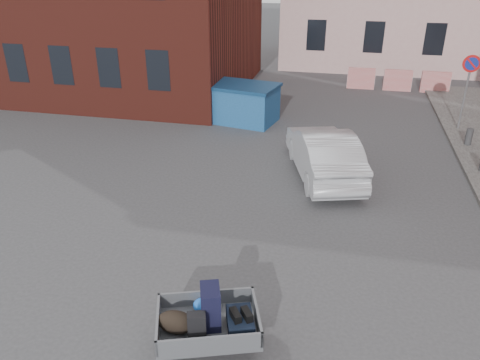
# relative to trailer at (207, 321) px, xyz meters

# --- Properties ---
(ground) EXTENTS (120.00, 120.00, 0.00)m
(ground) POSITION_rel_trailer_xyz_m (-0.08, 2.77, -0.61)
(ground) COLOR #38383A
(ground) RESTS_ON ground
(no_parking_sign) EXTENTS (0.60, 0.09, 2.65)m
(no_parking_sign) POSITION_rel_trailer_xyz_m (5.92, 12.26, 1.41)
(no_parking_sign) COLOR gray
(no_parking_sign) RESTS_ON sidewalk
(barriers) EXTENTS (4.70, 0.18, 1.00)m
(barriers) POSITION_rel_trailer_xyz_m (4.12, 17.77, -0.11)
(barriers) COLOR red
(barriers) RESTS_ON ground
(trailer) EXTENTS (1.88, 1.98, 1.20)m
(trailer) POSITION_rel_trailer_xyz_m (0.00, 0.00, 0.00)
(trailer) COLOR black
(trailer) RESTS_ON ground
(dumpster) EXTENTS (3.74, 2.42, 1.45)m
(dumpster) POSITION_rel_trailer_xyz_m (-2.49, 11.69, 0.12)
(dumpster) COLOR #1F5796
(dumpster) RESTS_ON ground
(silver_car) EXTENTS (2.69, 4.52, 1.41)m
(silver_car) POSITION_rel_trailer_xyz_m (1.32, 7.29, 0.10)
(silver_car) COLOR #B6B8BE
(silver_car) RESTS_ON ground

